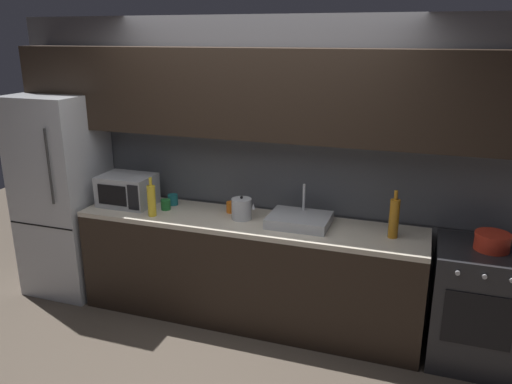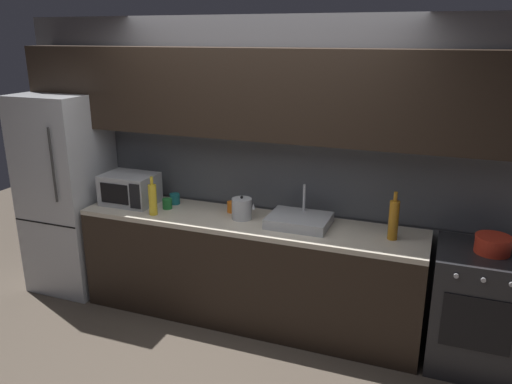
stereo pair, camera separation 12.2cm
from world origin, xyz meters
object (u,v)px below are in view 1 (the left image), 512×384
object	(u,v)px
kettle	(242,209)
mug_teal	(173,200)
wine_bottle_yellow	(152,200)
cooking_pot	(492,241)
mug_orange	(231,207)
mug_green	(166,205)
oven_range	(474,305)
microwave	(127,190)
wine_bottle_amber	(394,218)
refrigerator	(64,195)

from	to	relation	value
kettle	mug_teal	bearing A→B (deg)	168.82
wine_bottle_yellow	cooking_pot	distance (m)	2.62
cooking_pot	mug_orange	bearing A→B (deg)	176.38
mug_teal	mug_orange	bearing A→B (deg)	-1.99
cooking_pot	mug_green	bearing A→B (deg)	179.84
oven_range	microwave	xyz separation A→B (m)	(-2.90, 0.02, 0.58)
oven_range	mug_green	xyz separation A→B (m)	(-2.52, 0.01, 0.49)
wine_bottle_yellow	cooking_pot	xyz separation A→B (m)	(2.61, 0.17, -0.07)
wine_bottle_amber	mug_orange	size ratio (longest dim) A/B	3.97
mug_green	mug_teal	bearing A→B (deg)	91.98
mug_teal	oven_range	bearing A→B (deg)	-3.37
cooking_pot	wine_bottle_yellow	bearing A→B (deg)	-176.38
kettle	wine_bottle_yellow	bearing A→B (deg)	-166.68
wine_bottle_amber	cooking_pot	size ratio (longest dim) A/B	1.50
refrigerator	mug_teal	xyz separation A→B (m)	(1.06, 0.15, 0.02)
wine_bottle_yellow	mug_orange	xyz separation A→B (m)	(0.59, 0.29, -0.09)
oven_range	kettle	bearing A→B (deg)	179.70
refrigerator	microwave	size ratio (longest dim) A/B	4.02
mug_teal	mug_green	distance (m)	0.14
microwave	mug_orange	bearing A→B (deg)	6.63
oven_range	mug_green	bearing A→B (deg)	179.80
mug_teal	mug_orange	world-z (taller)	mug_teal
wine_bottle_amber	wine_bottle_yellow	bearing A→B (deg)	-174.94
kettle	mug_teal	size ratio (longest dim) A/B	2.12
wine_bottle_amber	mug_green	world-z (taller)	wine_bottle_amber
wine_bottle_yellow	mug_orange	bearing A→B (deg)	26.32
wine_bottle_amber	refrigerator	bearing A→B (deg)	-179.88
oven_range	kettle	world-z (taller)	kettle
refrigerator	kettle	bearing A→B (deg)	0.27
wine_bottle_yellow	mug_orange	world-z (taller)	wine_bottle_yellow
mug_teal	refrigerator	bearing A→B (deg)	-172.06
refrigerator	cooking_pot	size ratio (longest dim) A/B	7.62
wine_bottle_amber	wine_bottle_yellow	world-z (taller)	wine_bottle_amber
wine_bottle_amber	cooking_pot	bearing A→B (deg)	-0.51
oven_range	cooking_pot	world-z (taller)	cooking_pot
kettle	cooking_pot	bearing A→B (deg)	-0.25
microwave	wine_bottle_amber	bearing A→B (deg)	-0.31
mug_teal	microwave	bearing A→B (deg)	-161.10
kettle	mug_teal	distance (m)	0.72
microwave	refrigerator	bearing A→B (deg)	-178.45
mug_teal	mug_green	world-z (taller)	mug_teal
wine_bottle_amber	oven_range	bearing A→B (deg)	-0.69
oven_range	wine_bottle_amber	xyz separation A→B (m)	(-0.62, 0.01, 0.60)
mug_orange	cooking_pot	xyz separation A→B (m)	(2.02, -0.13, 0.02)
refrigerator	mug_orange	distance (m)	1.63
kettle	cooking_pot	xyz separation A→B (m)	(1.88, -0.01, -0.03)
microwave	cooking_pot	bearing A→B (deg)	-0.35
mug_green	mug_orange	bearing A→B (deg)	12.14
wine_bottle_yellow	mug_orange	size ratio (longest dim) A/B	3.59
microwave	mug_green	bearing A→B (deg)	-1.66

